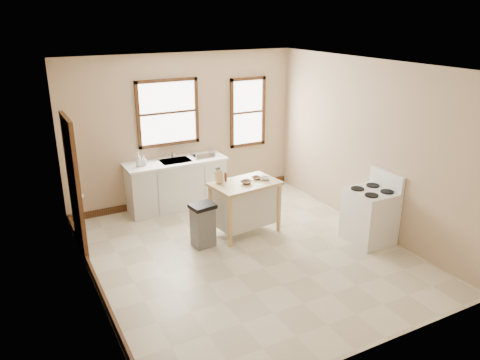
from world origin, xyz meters
name	(u,v)px	position (x,y,z in m)	size (l,w,h in m)	color
floor	(248,253)	(0.00, 0.00, 0.00)	(5.00, 5.00, 0.00)	beige
ceiling	(249,66)	(0.00, 0.00, 2.80)	(5.00, 5.00, 0.00)	white
wall_back	(184,130)	(0.00, 2.50, 1.40)	(4.50, 0.04, 2.80)	tan
wall_left	(86,193)	(-2.25, 0.00, 1.40)	(0.04, 5.00, 2.80)	tan
wall_right	(369,146)	(2.25, 0.00, 1.40)	(0.04, 5.00, 2.80)	tan
window_main	(168,113)	(-0.30, 2.48, 1.75)	(1.17, 0.06, 1.22)	#341A0E
window_side	(248,112)	(1.35, 2.48, 1.60)	(0.77, 0.06, 1.37)	#341A0E
door_left	(74,186)	(-2.21, 1.30, 1.05)	(0.06, 0.90, 2.10)	#341A0E
baseboard_back	(187,197)	(0.00, 2.47, 0.06)	(4.50, 0.04, 0.12)	#341A0E
baseboard_left	(99,288)	(-2.22, 0.00, 0.06)	(0.04, 5.00, 0.12)	#341A0E
sink_counter	(177,184)	(-0.30, 2.20, 0.46)	(1.86, 0.62, 0.92)	beige
faucet	(172,152)	(-0.30, 2.38, 1.03)	(0.03, 0.03, 0.22)	silver
soap_bottle_a	(138,159)	(-0.99, 2.18, 1.04)	(0.10, 0.10, 0.25)	#B2B2B2
soap_bottle_b	(144,161)	(-0.89, 2.19, 1.01)	(0.08, 0.08, 0.17)	#B2B2B2
dish_rack	(203,155)	(0.22, 2.16, 0.97)	(0.40, 0.30, 0.10)	silver
kitchen_island	(245,208)	(0.32, 0.68, 0.44)	(1.07, 0.68, 0.88)	tan
knife_block	(219,177)	(-0.06, 0.86, 0.98)	(0.10, 0.10, 0.20)	tan
pepper_grinder	(226,177)	(0.07, 0.88, 0.95)	(0.04, 0.04, 0.15)	#412111
bowl_a	(247,182)	(0.32, 0.63, 0.90)	(0.19, 0.19, 0.05)	brown
bowl_b	(257,178)	(0.57, 0.74, 0.90)	(0.16, 0.16, 0.04)	brown
bowl_c	(265,178)	(0.68, 0.65, 0.90)	(0.15, 0.15, 0.05)	silver
trash_bin	(203,225)	(-0.49, 0.55, 0.35)	(0.36, 0.30, 0.70)	slate
gas_stove	(370,208)	(1.93, -0.51, 0.56)	(0.69, 0.69, 1.12)	white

